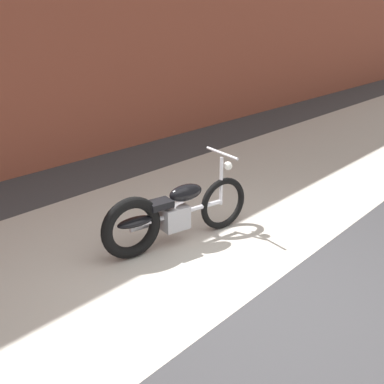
{
  "coord_description": "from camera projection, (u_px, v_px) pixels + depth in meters",
  "views": [
    {
      "loc": [
        -3.15,
        -2.05,
        2.59
      ],
      "look_at": [
        0.23,
        1.06,
        0.75
      ],
      "focal_mm": 42.2,
      "sensor_mm": 36.0,
      "label": 1
    }
  ],
  "objects": [
    {
      "name": "ground_plane",
      "position": [
        256.0,
        297.0,
        4.41
      ],
      "size": [
        80.0,
        80.0,
        0.0
      ],
      "primitive_type": "plane",
      "color": "#38383A"
    },
    {
      "name": "sidewalk_slab",
      "position": [
        138.0,
        240.0,
        5.51
      ],
      "size": [
        36.0,
        3.5,
        0.01
      ],
      "primitive_type": "cube",
      "color": "#B2ADA3",
      "rests_on": "ground"
    },
    {
      "name": "motorcycle_black",
      "position": [
        169.0,
        215.0,
        5.25
      ],
      "size": [
        1.98,
        0.72,
        1.03
      ],
      "rotation": [
        0.0,
        0.0,
        -0.22
      ],
      "color": "black",
      "rests_on": "ground"
    }
  ]
}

